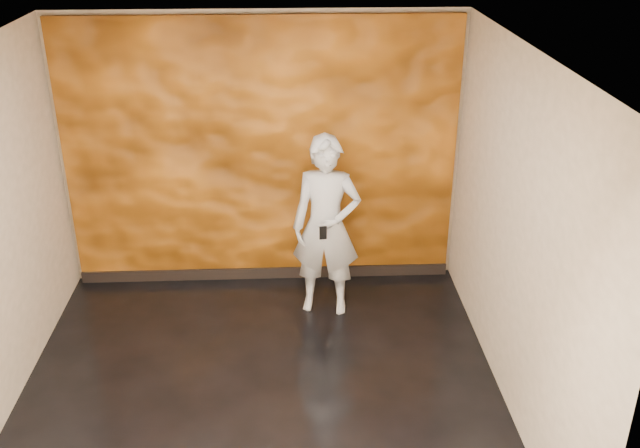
{
  "coord_description": "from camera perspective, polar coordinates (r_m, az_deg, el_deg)",
  "views": [
    {
      "loc": [
        0.26,
        -4.79,
        3.81
      ],
      "look_at": [
        0.53,
        0.79,
        1.16
      ],
      "focal_mm": 40.0,
      "sensor_mm": 36.0,
      "label": 1
    }
  ],
  "objects": [
    {
      "name": "man",
      "position": [
        6.76,
        0.51,
        -0.2
      ],
      "size": [
        0.71,
        0.53,
        1.79
      ],
      "primitive_type": "imported",
      "rotation": [
        0.0,
        0.0,
        -0.16
      ],
      "color": "#9AA0A9",
      "rests_on": "ground"
    },
    {
      "name": "feature_wall",
      "position": [
        7.18,
        -4.69,
        5.47
      ],
      "size": [
        3.9,
        0.06,
        2.75
      ],
      "primitive_type": "cube",
      "color": "orange",
      "rests_on": "ground"
    },
    {
      "name": "phone",
      "position": [
        6.49,
        0.25,
        -0.71
      ],
      "size": [
        0.07,
        0.02,
        0.13
      ],
      "primitive_type": "cube",
      "rotation": [
        0.0,
        0.0,
        0.13
      ],
      "color": "black",
      "rests_on": "man"
    },
    {
      "name": "room",
      "position": [
        5.37,
        -5.25,
        -1.45
      ],
      "size": [
        4.02,
        4.02,
        2.81
      ],
      "color": "black",
      "rests_on": "ground"
    },
    {
      "name": "baseboard",
      "position": [
        7.69,
        -4.36,
        -3.92
      ],
      "size": [
        3.9,
        0.04,
        0.12
      ],
      "primitive_type": "cube",
      "color": "black",
      "rests_on": "ground"
    }
  ]
}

